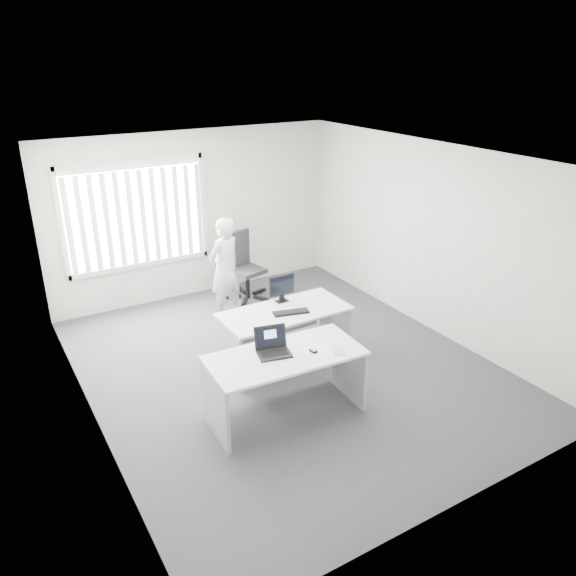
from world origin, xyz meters
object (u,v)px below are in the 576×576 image
person (225,269)px  monitor (282,288)px  laptop (274,344)px  desk_near (285,371)px  office_chair (245,278)px  desk_far (285,325)px

person → monitor: size_ratio=4.31×
laptop → monitor: monitor is taller
desk_near → laptop: 0.39m
office_chair → monitor: size_ratio=3.00×
desk_far → office_chair: 2.33m
desk_far → monitor: (0.12, 0.28, 0.41)m
desk_far → monitor: size_ratio=4.48×
desk_near → person: bearing=82.5°
person → laptop: size_ratio=4.47×
person → desk_far: bearing=73.6°
office_chair → monitor: 2.11m
laptop → monitor: size_ratio=0.96×
desk_near → person: size_ratio=1.09×
person → laptop: (-0.63, -2.68, 0.12)m
desk_far → person: person is taller
desk_near → laptop: size_ratio=4.89×
desk_far → person: 1.71m
desk_near → desk_far: (0.60, 1.04, -0.02)m
office_chair → monitor: (-0.43, -1.98, 0.62)m
office_chair → laptop: bearing=-125.4°
person → monitor: person is taller
laptop → desk_far: bearing=67.4°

